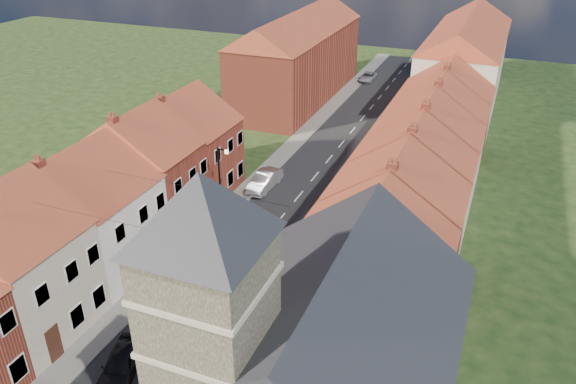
% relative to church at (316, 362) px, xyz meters
% --- Properties ---
extents(road, '(7.00, 90.00, 0.02)m').
position_rel_church_xyz_m(road, '(-9.36, 26.68, -5.87)').
color(road, black).
rests_on(road, ground).
extents(pavement_left, '(1.80, 90.00, 0.12)m').
position_rel_church_xyz_m(pavement_left, '(-13.76, 26.68, -5.82)').
color(pavement_left, gray).
rests_on(pavement_left, ground).
extents(pavement_right, '(1.80, 90.00, 0.12)m').
position_rel_church_xyz_m(pavement_right, '(-4.96, 26.68, -5.82)').
color(pavement_right, gray).
rests_on(pavement_right, ground).
extents(church, '(11.25, 14.25, 15.20)m').
position_rel_church_xyz_m(church, '(0.00, 0.00, 0.00)').
color(church, '#3E352B').
rests_on(church, ground).
extents(cottage_r_tudor, '(8.30, 5.20, 9.00)m').
position_rel_church_xyz_m(cottage_r_tudor, '(-0.09, 9.37, -1.41)').
color(cottage_r_tudor, '#ACA490').
rests_on(cottage_r_tudor, ground).
extents(cottage_r_white_near, '(8.30, 6.00, 9.00)m').
position_rel_church_xyz_m(cottage_r_white_near, '(-0.06, 14.77, -1.40)').
color(cottage_r_white_near, brown).
rests_on(cottage_r_white_near, ground).
extents(cottage_r_cream_mid, '(8.30, 5.20, 9.00)m').
position_rel_church_xyz_m(cottage_r_cream_mid, '(-0.06, 20.17, -1.40)').
color(cottage_r_cream_mid, beige).
rests_on(cottage_r_cream_mid, ground).
extents(cottage_r_pink, '(8.30, 6.00, 9.00)m').
position_rel_church_xyz_m(cottage_r_pink, '(-0.06, 25.57, -1.40)').
color(cottage_r_pink, beige).
rests_on(cottage_r_pink, ground).
extents(cottage_r_white_far, '(8.30, 5.20, 9.00)m').
position_rel_church_xyz_m(cottage_r_white_far, '(-0.06, 30.97, -1.40)').
color(cottage_r_white_far, '#ACA490').
rests_on(cottage_r_white_far, ground).
extents(cottage_r_cream_far, '(8.30, 6.00, 9.00)m').
position_rel_church_xyz_m(cottage_r_cream_far, '(-0.06, 36.37, -1.40)').
color(cottage_r_cream_far, brown).
rests_on(cottage_r_cream_far, ground).
extents(cottage_l_cream, '(8.30, 6.30, 9.10)m').
position_rel_church_xyz_m(cottage_l_cream, '(-18.66, 2.22, -1.35)').
color(cottage_l_cream, '#ACA490').
rests_on(cottage_l_cream, ground).
extents(cottage_l_white, '(8.30, 6.90, 8.80)m').
position_rel_church_xyz_m(cottage_l_white, '(-18.66, 8.62, -1.51)').
color(cottage_l_white, white).
rests_on(cottage_l_white, ground).
extents(cottage_l_brick_mid, '(8.30, 5.70, 9.10)m').
position_rel_church_xyz_m(cottage_l_brick_mid, '(-18.66, 14.72, -1.35)').
color(cottage_l_brick_mid, brown).
rests_on(cottage_l_brick_mid, ground).
extents(cottage_l_pink, '(8.30, 6.30, 8.80)m').
position_rel_church_xyz_m(cottage_l_pink, '(-18.66, 20.52, -1.51)').
color(cottage_l_pink, brown).
rests_on(cottage_l_pink, ground).
extents(block_right_far, '(8.30, 24.20, 10.50)m').
position_rel_church_xyz_m(block_right_far, '(-0.06, 51.68, -0.58)').
color(block_right_far, '#ACA490').
rests_on(block_right_far, ground).
extents(block_left_far, '(8.30, 24.20, 10.50)m').
position_rel_church_xyz_m(block_left_far, '(-18.66, 46.68, -0.58)').
color(block_left_far, brown).
rests_on(block_left_far, ground).
extents(lamppost, '(0.88, 0.15, 6.00)m').
position_rel_church_xyz_m(lamppost, '(-13.17, 16.68, -2.34)').
color(lamppost, black).
rests_on(lamppost, pavement_left).
extents(car_near, '(2.80, 4.38, 1.39)m').
position_rel_church_xyz_m(car_near, '(-10.86, 1.16, -5.18)').
color(car_near, black).
rests_on(car_near, ground).
extents(car_mid, '(1.72, 4.43, 1.44)m').
position_rel_church_xyz_m(car_mid, '(-12.56, 23.00, -5.16)').
color(car_mid, gray).
rests_on(car_mid, ground).
extents(car_distant, '(1.95, 4.01, 1.10)m').
position_rel_church_xyz_m(car_distant, '(-12.56, 56.92, -5.33)').
color(car_distant, '#AFB3B7').
rests_on(car_distant, ground).
extents(pedestrian_right, '(0.97, 0.86, 1.68)m').
position_rel_church_xyz_m(pedestrian_right, '(-4.42, 12.68, -4.92)').
color(pedestrian_right, black).
rests_on(pedestrian_right, pavement_right).
extents(pedestrian_right_b, '(0.85, 0.68, 1.71)m').
position_rel_church_xyz_m(pedestrian_right_b, '(-4.42, 20.68, -4.90)').
color(pedestrian_right_b, black).
rests_on(pedestrian_right_b, pavement_right).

